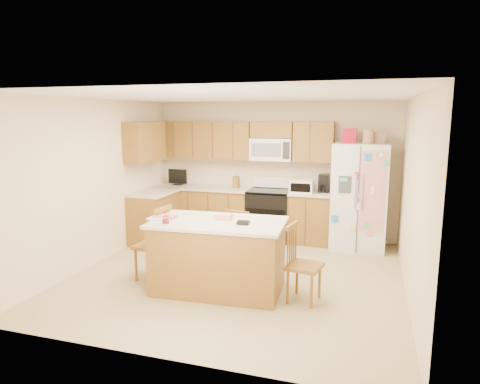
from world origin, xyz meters
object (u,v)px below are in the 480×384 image
(windsor_chair_left, at_px, (154,245))
(windsor_chair_back, at_px, (241,242))
(island, at_px, (218,255))
(windsor_chair_right, at_px, (302,265))
(refrigerator, at_px, (359,195))
(stove, at_px, (270,214))

(windsor_chair_left, relative_size, windsor_chair_back, 1.11)
(windsor_chair_left, bearing_deg, windsor_chair_back, 30.66)
(island, relative_size, windsor_chair_back, 1.92)
(windsor_chair_right, bearing_deg, refrigerator, 76.92)
(island, height_order, windsor_chair_right, island)
(stove, bearing_deg, refrigerator, -2.30)
(stove, relative_size, windsor_chair_left, 1.10)
(refrigerator, xyz_separation_m, windsor_chair_left, (-2.65, -2.32, -0.43))
(stove, relative_size, island, 0.63)
(stove, distance_m, windsor_chair_right, 2.70)
(refrigerator, distance_m, windsor_chair_back, 2.36)
(stove, relative_size, windsor_chair_back, 1.21)
(windsor_chair_left, xyz_separation_m, windsor_chair_right, (2.08, -0.13, -0.03))
(windsor_chair_left, height_order, windsor_chair_back, windsor_chair_left)
(windsor_chair_left, relative_size, windsor_chair_right, 1.07)
(island, xyz_separation_m, windsor_chair_right, (1.09, -0.01, -0.01))
(island, bearing_deg, windsor_chair_back, 84.34)
(refrigerator, xyz_separation_m, windsor_chair_right, (-0.57, -2.45, -0.47))
(windsor_chair_left, distance_m, windsor_chair_right, 2.09)
(windsor_chair_left, bearing_deg, refrigerator, 41.16)
(refrigerator, distance_m, windsor_chair_right, 2.56)
(stove, xyz_separation_m, windsor_chair_right, (1.00, -2.51, -0.02))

